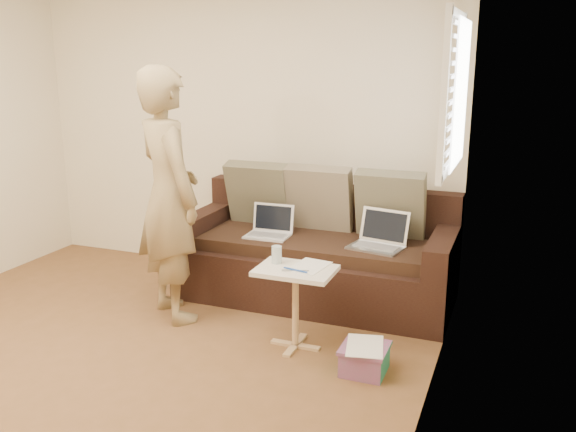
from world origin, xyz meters
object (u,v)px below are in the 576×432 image
object	(u,v)px
sofa	(316,248)
drinking_glass	(277,255)
laptop_silver	(376,249)
laptop_white	(267,237)
side_table	(295,308)
striped_box	(364,359)
person	(169,196)

from	to	relation	value
sofa	drinking_glass	bearing A→B (deg)	-90.12
sofa	laptop_silver	distance (m)	0.54
laptop_white	side_table	xyz separation A→B (m)	(0.53, -0.77, -0.23)
drinking_glass	striped_box	size ratio (longest dim) A/B	0.41
striped_box	side_table	bearing A→B (deg)	161.92
drinking_glass	laptop_white	bearing A→B (deg)	117.62
sofa	laptop_white	distance (m)	0.41
person	striped_box	xyz separation A→B (m)	(1.60, -0.35, -0.85)
laptop_silver	drinking_glass	size ratio (longest dim) A/B	3.28
laptop_silver	person	world-z (taller)	person
striped_box	laptop_silver	bearing A→B (deg)	100.01
sofa	laptop_white	size ratio (longest dim) A/B	6.31
drinking_glass	person	bearing A→B (deg)	172.56
sofa	laptop_white	bearing A→B (deg)	-160.02
laptop_white	drinking_glass	world-z (taller)	drinking_glass
person	side_table	bearing A→B (deg)	-153.34
sofa	drinking_glass	size ratio (longest dim) A/B	18.33
laptop_silver	side_table	distance (m)	0.89
drinking_glass	striped_box	bearing A→B (deg)	-18.47
person	laptop_silver	bearing A→B (deg)	-121.10
laptop_white	striped_box	world-z (taller)	laptop_white
side_table	striped_box	world-z (taller)	side_table
drinking_glass	laptop_silver	bearing A→B (deg)	54.11
laptop_white	person	size ratio (longest dim) A/B	0.18
sofa	side_table	world-z (taller)	sofa
person	side_table	size ratio (longest dim) A/B	3.31
sofa	striped_box	xyz separation A→B (m)	(0.69, -1.07, -0.33)
laptop_silver	side_table	bearing A→B (deg)	-103.61
sofa	drinking_glass	xyz separation A→B (m)	(-0.00, -0.84, 0.21)
striped_box	drinking_glass	bearing A→B (deg)	161.53
person	side_table	distance (m)	1.27
sofa	striped_box	bearing A→B (deg)	-57.35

